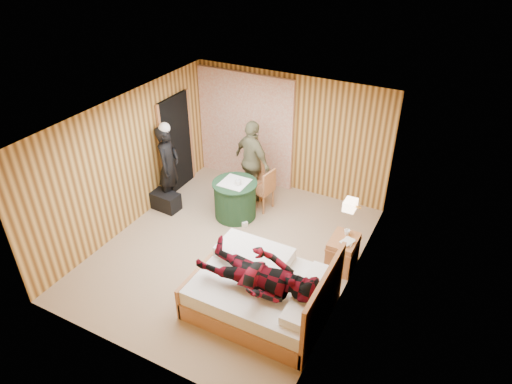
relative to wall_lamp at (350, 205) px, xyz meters
The scene contains 23 objects.
floor 2.36m from the wall_lamp, 166.83° to the right, with size 4.20×5.00×0.01m, color tan.
ceiling 2.31m from the wall_lamp, 166.83° to the right, with size 4.20×5.00×0.01m, color white.
wall_back 2.81m from the wall_lamp, 133.17° to the left, with size 4.20×0.02×2.50m, color #E4B157.
wall_left 4.05m from the wall_lamp, behind, with size 0.02×5.00×2.50m, color #E4B157.
wall_right 0.49m from the wall_lamp, 68.55° to the right, with size 0.02×5.00×2.50m, color #E4B157.
curtain 3.53m from the wall_lamp, 145.89° to the left, with size 2.20×0.08×2.40m, color silver.
doorway 4.10m from the wall_lamp, 166.59° to the left, with size 0.06×0.90×2.05m, color black.
wall_lamp is the anchor object (origin of this frame).
bed 1.87m from the wall_lamp, 120.28° to the right, with size 1.99×1.55×1.07m.
nightstand 1.00m from the wall_lamp, 123.66° to the left, with size 0.45×0.60×0.58m.
round_table 2.60m from the wall_lamp, 167.02° to the left, with size 0.86×0.86×0.77m.
chair_far 2.76m from the wall_lamp, 152.43° to the left, with size 0.51×0.51×0.93m.
chair_near 2.35m from the wall_lamp, 152.58° to the left, with size 0.46×0.46×0.89m.
duffel_bag 3.94m from the wall_lamp, behind, with size 0.63×0.34×0.36m, color black.
sneaker_left 2.47m from the wall_lamp, behind, with size 0.24×0.10×0.11m, color white.
sneaker_right 2.90m from the wall_lamp, 165.85° to the left, with size 0.30×0.12×0.13m, color white.
woman_standing 3.82m from the wall_lamp, behind, with size 0.62×0.40×1.69m, color black.
man_at_table 2.73m from the wall_lamp, 151.85° to the left, with size 1.01×0.42×1.72m, color #736F4C.
man_on_bed 1.80m from the wall_lamp, 115.89° to the right, with size 1.77×0.67×0.86m, color #620916.
book_lower 0.71m from the wall_lamp, 161.00° to the left, with size 0.17×0.22×0.02m, color white.
book_upper 0.69m from the wall_lamp, 161.00° to the left, with size 0.16×0.22×0.02m, color white.
cup_nightstand 0.70m from the wall_lamp, 102.50° to the left, with size 0.10×0.10×0.09m, color white.
cup_table 2.38m from the wall_lamp, 167.66° to the left, with size 0.12×0.12×0.10m, color white.
Camera 1 is at (3.32, -5.38, 5.17)m, focal length 32.00 mm.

